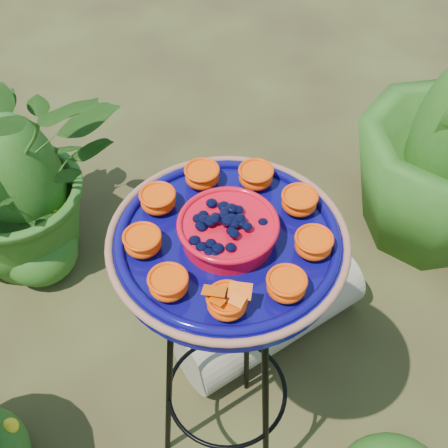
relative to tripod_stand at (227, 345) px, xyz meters
The scene contains 5 objects.
ground_plane 0.53m from the tripod_stand, 78.10° to the left, with size 20.00×20.00×0.00m, color black.
tripod_stand is the anchor object (origin of this frame).
feeder_dish 0.37m from the tripod_stand, 91.39° to the right, with size 0.56×0.56×0.10m.
driftwood_log 0.56m from the tripod_stand, 67.55° to the left, with size 0.21×0.21×0.62m, color gray.
shrub_back_left 1.00m from the tripod_stand, 132.42° to the left, with size 0.70×0.61×0.78m, color #225416.
Camera 1 is at (-0.04, -0.87, 1.77)m, focal length 50.00 mm.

